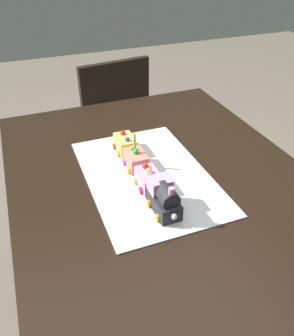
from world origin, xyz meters
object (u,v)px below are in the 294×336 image
cake_locomotive (164,198)px  cake_car_flatbed_lavender (148,178)px  dining_table (165,208)px  cake_car_gondola_lemon (125,144)px  cake_car_tanker_coral (136,160)px  birthday_candle (135,140)px  chair (110,120)px

cake_locomotive → cake_car_flatbed_lavender: bearing=0.0°
dining_table → cake_car_gondola_lemon: size_ratio=14.00×
cake_locomotive → cake_car_tanker_coral: bearing=0.0°
birthday_candle → cake_car_tanker_coral: bearing=180.0°
chair → birthday_candle: (-0.90, 0.15, 0.37)m
cake_car_flatbed_lavender → cake_car_gondola_lemon: same height
chair → cake_locomotive: bearing=75.1°
birthday_candle → chair: bearing=-9.5°
cake_car_flatbed_lavender → cake_car_gondola_lemon: (0.24, 0.00, -0.00)m
cake_car_flatbed_lavender → dining_table: bearing=-94.3°
cake_locomotive → cake_car_tanker_coral: size_ratio=1.40×
cake_car_tanker_coral → birthday_candle: birthday_candle is taller
dining_table → cake_car_flatbed_lavender: bearing=85.7°
dining_table → cake_locomotive: 0.21m
cake_car_gondola_lemon → chair: bearing=-10.7°
cake_locomotive → cake_car_tanker_coral: (0.25, 0.00, -0.02)m
cake_locomotive → cake_car_flatbed_lavender: (0.13, 0.00, -0.02)m
cake_locomotive → cake_car_gondola_lemon: (0.36, 0.00, -0.02)m
cake_car_gondola_lemon → cake_car_tanker_coral: bearing=180.0°
cake_locomotive → birthday_candle: (0.26, 0.00, 0.06)m
cake_locomotive → cake_car_gondola_lemon: bearing=0.0°
dining_table → chair: size_ratio=1.63×
cake_locomotive → cake_car_gondola_lemon: 0.37m
cake_car_flatbed_lavender → cake_car_tanker_coral: (0.12, 0.00, -0.00)m
dining_table → cake_car_tanker_coral: 0.20m
dining_table → cake_car_gondola_lemon: cake_car_gondola_lemon is taller
birthday_candle → cake_car_gondola_lemon: bearing=0.0°
cake_car_flatbed_lavender → birthday_candle: 0.15m
dining_table → birthday_candle: birthday_candle is taller
cake_car_flatbed_lavender → birthday_candle: birthday_candle is taller
cake_car_tanker_coral → cake_car_gondola_lemon: size_ratio=1.00×
cake_locomotive → birthday_candle: 0.26m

